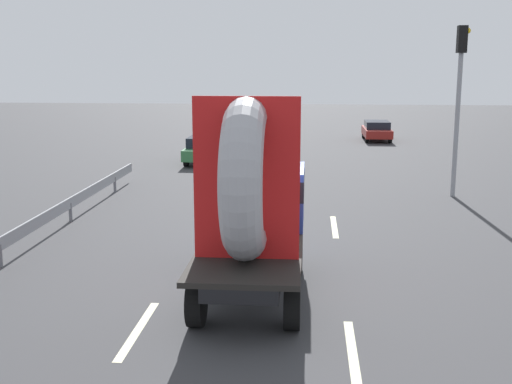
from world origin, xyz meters
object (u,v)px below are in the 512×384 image
object	(u,v)px
traffic_light	(459,87)
oncoming_car	(377,130)
distant_sedan	(206,148)
flatbed_truck	(253,202)

from	to	relation	value
traffic_light	oncoming_car	distance (m)	16.68
distant_sedan	traffic_light	bearing A→B (deg)	-35.10
distant_sedan	traffic_light	size ratio (longest dim) A/B	0.66
traffic_light	oncoming_car	size ratio (longest dim) A/B	1.61
traffic_light	oncoming_car	bearing A→B (deg)	93.64
flatbed_truck	traffic_light	bearing A→B (deg)	59.03
oncoming_car	traffic_light	bearing A→B (deg)	-86.36
flatbed_truck	oncoming_car	bearing A→B (deg)	79.10
flatbed_truck	traffic_light	world-z (taller)	traffic_light
traffic_light	flatbed_truck	bearing A→B (deg)	-120.97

